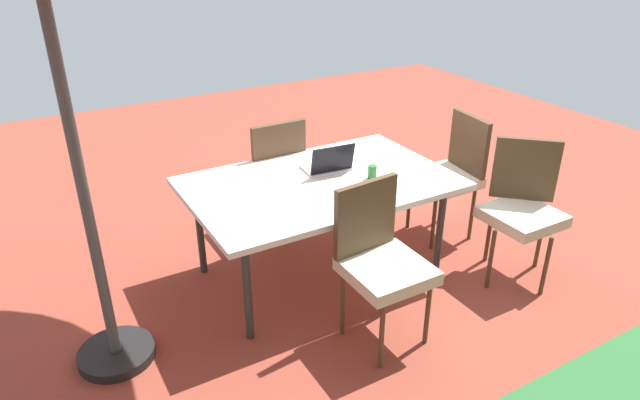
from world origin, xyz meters
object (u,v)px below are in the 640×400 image
dining_table (320,187)px  cup (372,172)px  chair_west (451,170)px  chair_northwest (523,204)px  chair_north (380,257)px  laptop (328,165)px  chair_south (272,170)px

dining_table → cup: (-0.33, 0.14, 0.10)m
chair_west → chair_northwest: same height
chair_north → chair_west: bearing=26.8°
chair_west → chair_northwest: bearing=8.9°
laptop → chair_south: bearing=-69.5°
dining_table → cup: 0.37m
laptop → cup: (-0.20, 0.26, 0.00)m
dining_table → chair_west: 1.19m
chair_south → chair_west: 1.41m
chair_north → cup: (-0.37, -0.63, 0.22)m
chair_south → chair_west: same height
chair_northwest → chair_north: bearing=-133.7°
chair_south → chair_west: bearing=149.4°
chair_south → chair_west: (-1.22, 0.71, 0.00)m
dining_table → chair_south: (0.03, -0.71, -0.13)m
chair_northwest → laptop: chair_northwest is taller
chair_south → cup: size_ratio=10.32×
chair_south → cup: bearing=112.6°
chair_south → chair_west: size_ratio=1.00×
chair_north → laptop: bearing=73.7°
chair_north → cup: bearing=54.4°
chair_west → chair_north: same height
dining_table → laptop: size_ratio=5.26×
chair_west → chair_north: 1.45m
chair_north → laptop: size_ratio=2.89×
chair_north → dining_table: bearing=81.8°
chair_west → chair_south: bearing=-113.3°
chair_west → cup: 0.90m
laptop → chair_northwest: bearing=147.2°
chair_north → laptop: 0.93m
dining_table → chair_west: chair_west is taller
laptop → cup: laptop is taller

